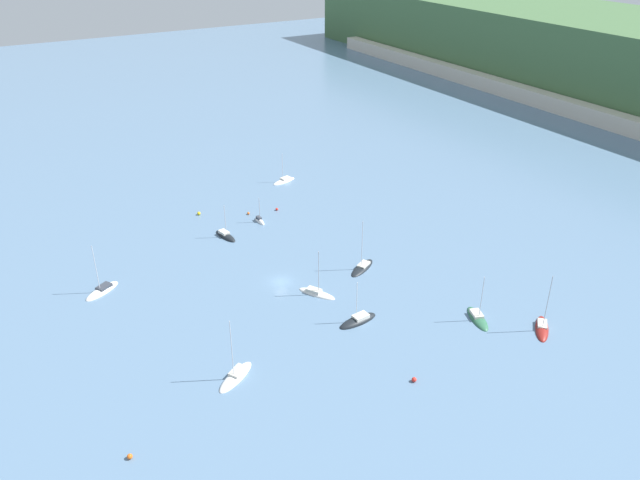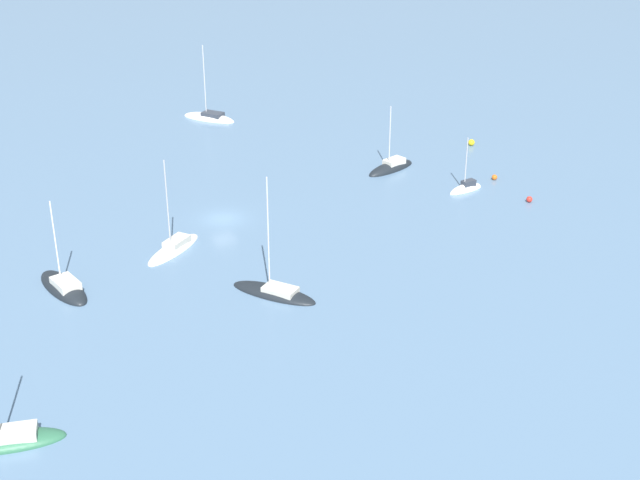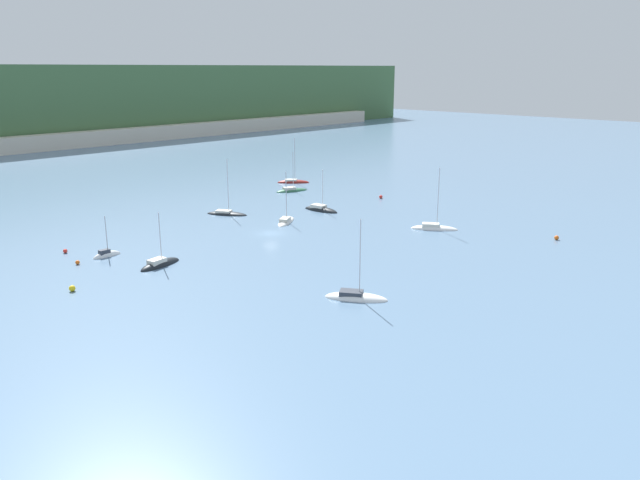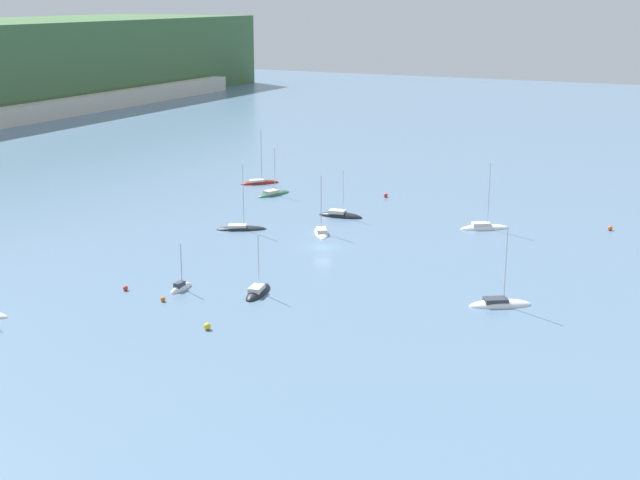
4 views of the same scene
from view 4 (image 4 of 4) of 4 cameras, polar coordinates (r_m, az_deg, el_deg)
The scene contains 15 objects.
ground_plane at distance 141.45m, azimuth 0.21°, elevation -0.47°, with size 600.00×600.00×0.00m, color slate.
sailboat_0 at distance 149.79m, azimuth 0.09°, elevation 0.48°, with size 8.12×6.04×10.34m.
sailboat_1 at distance 119.98m, azimuth -3.99°, elevation -3.40°, with size 7.70×3.53×9.01m.
sailboat_3 at distance 161.09m, azimuth 1.31°, elevation 1.54°, with size 3.46×8.45×9.50m.
sailboat_4 at distance 117.53m, azimuth 11.44°, elevation -4.09°, with size 6.55×8.38×11.42m.
sailboat_5 at distance 122.78m, azimuth -8.88°, elevation -3.10°, with size 4.65×1.29×7.33m.
sailboat_6 at distance 152.79m, azimuth -5.07°, elevation 0.71°, with size 6.43×8.71×11.98m.
sailboat_7 at distance 155.27m, azimuth 10.48°, elevation 0.75°, with size 6.78×8.58×12.25m.
sailboat_8 at distance 178.97m, azimuth -3.00°, elevation 2.93°, with size 8.40×5.17×10.10m.
sailboat_9 at distance 189.85m, azimuth -3.89°, elevation 3.64°, with size 7.42×7.61×12.31m.
mooring_buoy_0 at distance 159.42m, azimuth 18.08°, elevation 0.73°, with size 0.78×0.78×0.78m.
mooring_buoy_1 at distance 177.08m, azimuth 4.23°, elevation 2.87°, with size 0.80×0.80×0.80m.
mooring_buoy_2 at distance 118.41m, azimuth -10.02°, elevation -3.75°, with size 0.65×0.65×0.65m.
mooring_buoy_3 at distance 107.91m, azimuth -7.23°, elevation -5.50°, with size 0.85×0.85×0.85m.
mooring_buoy_4 at distance 123.71m, azimuth -12.34°, elevation -3.03°, with size 0.69×0.69×0.69m.
Camera 4 is at (-122.39, -59.42, 38.72)m, focal length 50.00 mm.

